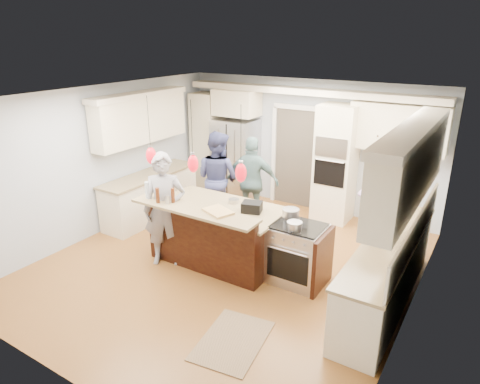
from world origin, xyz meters
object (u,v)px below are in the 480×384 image
object	(u,v)px
island_range	(299,254)
refrigerator	(235,159)
person_far_left	(218,178)
person_bar_end	(165,210)
kitchen_island	(218,232)

from	to	relation	value
island_range	refrigerator	bearing A→B (deg)	137.41
refrigerator	island_range	world-z (taller)	refrigerator
island_range	person_far_left	distance (m)	2.58
refrigerator	person_far_left	distance (m)	1.41
island_range	person_bar_end	distance (m)	2.20
refrigerator	kitchen_island	distance (m)	2.91
kitchen_island	person_far_left	distance (m)	1.56
person_bar_end	person_far_left	bearing A→B (deg)	64.17
island_range	person_bar_end	world-z (taller)	person_bar_end
refrigerator	person_bar_end	size ratio (longest dim) A/B	0.97
kitchen_island	refrigerator	bearing A→B (deg)	116.90
kitchen_island	island_range	xyz separation A→B (m)	(1.41, 0.08, -0.03)
kitchen_island	person_far_left	size ratio (longest dim) A/B	1.14
kitchen_island	person_far_left	bearing A→B (deg)	124.76
refrigerator	kitchen_island	world-z (taller)	refrigerator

